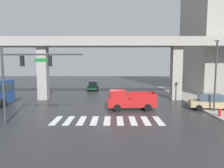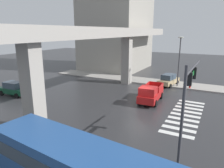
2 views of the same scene
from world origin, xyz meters
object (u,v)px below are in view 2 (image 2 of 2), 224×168
Objects in this scene: sedan_dark_green at (14,89)px; fire_hydrant at (190,86)px; pickup_truck at (150,94)px; street_lamp_near_corner at (179,56)px; sedan_tan at (169,80)px; traffic_signal_mast at (189,90)px.

sedan_dark_green is 23.69m from fire_hydrant.
street_lamp_near_corner reaches higher than pickup_truck.
sedan_tan is 18.53m from traffic_signal_mast.
fire_hydrant is at bearing 6.59° from traffic_signal_mast.
fire_hydrant is (8.03, -3.22, -0.56)m from pickup_truck.
pickup_truck is at bearing -71.41° from sedan_dark_green.
pickup_truck is at bearing 170.54° from street_lamp_near_corner.
sedan_tan is 0.63× the size of street_lamp_near_corner.
traffic_signal_mast reaches higher than sedan_tan.
traffic_signal_mast reaches higher than pickup_truck.
fire_hydrant is at bearing -21.86° from pickup_truck.
sedan_dark_green is at bearing 108.59° from pickup_truck.
pickup_truck reaches higher than sedan_dark_green.
fire_hydrant is (16.77, 1.94, -3.95)m from traffic_signal_mast.
traffic_signal_mast is 0.90× the size of street_lamp_near_corner.
sedan_dark_green is 0.60× the size of street_lamp_near_corner.
traffic_signal_mast is (-8.74, -5.16, 3.40)m from pickup_truck.
street_lamp_near_corner is at bearing 12.34° from traffic_signal_mast.
sedan_tan is 5.35× the size of fire_hydrant.
sedan_tan is at bearing -0.23° from pickup_truck.
fire_hydrant is at bearing -102.25° from sedan_tan.
sedan_dark_green is at bearing 124.73° from fire_hydrant.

